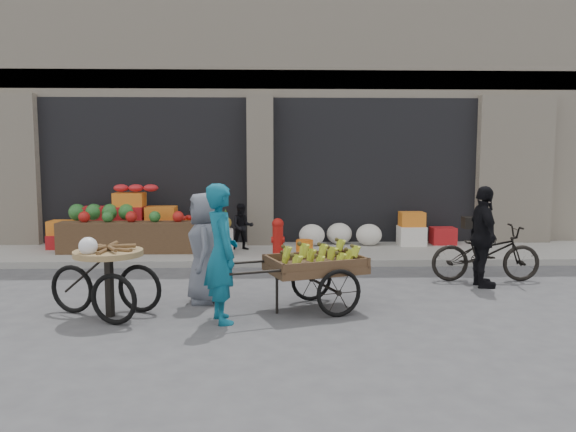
{
  "coord_description": "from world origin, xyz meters",
  "views": [
    {
      "loc": [
        0.23,
        -6.89,
        1.99
      ],
      "look_at": [
        0.48,
        1.39,
        1.1
      ],
      "focal_mm": 35.0,
      "sensor_mm": 36.0,
      "label": 1
    }
  ],
  "objects_px": {
    "vendor_grey": "(204,248)",
    "cyclist": "(483,237)",
    "pineapple_bin": "(220,242)",
    "fire_hydrant": "(278,235)",
    "tricycle_cart": "(108,272)",
    "banana_cart": "(312,263)",
    "seated_person": "(242,227)",
    "vendor_woman": "(221,253)",
    "bicycle": "(486,253)",
    "orange_bucket": "(304,248)"
  },
  "relations": [
    {
      "from": "vendor_grey",
      "to": "cyclist",
      "type": "height_order",
      "value": "cyclist"
    },
    {
      "from": "pineapple_bin",
      "to": "fire_hydrant",
      "type": "height_order",
      "value": "fire_hydrant"
    },
    {
      "from": "tricycle_cart",
      "to": "vendor_grey",
      "type": "relative_size",
      "value": 0.97
    },
    {
      "from": "banana_cart",
      "to": "vendor_grey",
      "type": "distance_m",
      "value": 1.5
    },
    {
      "from": "tricycle_cart",
      "to": "cyclist",
      "type": "bearing_deg",
      "value": 34.16
    },
    {
      "from": "banana_cart",
      "to": "vendor_grey",
      "type": "bearing_deg",
      "value": 144.01
    },
    {
      "from": "banana_cart",
      "to": "cyclist",
      "type": "height_order",
      "value": "cyclist"
    },
    {
      "from": "pineapple_bin",
      "to": "vendor_grey",
      "type": "bearing_deg",
      "value": -88.65
    },
    {
      "from": "banana_cart",
      "to": "vendor_grey",
      "type": "xyz_separation_m",
      "value": [
        -1.43,
        0.43,
        0.13
      ]
    },
    {
      "from": "banana_cart",
      "to": "seated_person",
      "type": "bearing_deg",
      "value": 86.18
    },
    {
      "from": "pineapple_bin",
      "to": "fire_hydrant",
      "type": "distance_m",
      "value": 1.11
    },
    {
      "from": "vendor_woman",
      "to": "bicycle",
      "type": "xyz_separation_m",
      "value": [
        4.01,
        2.09,
        -0.38
      ]
    },
    {
      "from": "tricycle_cart",
      "to": "bicycle",
      "type": "relative_size",
      "value": 0.85
    },
    {
      "from": "vendor_woman",
      "to": "vendor_grey",
      "type": "bearing_deg",
      "value": -1.32
    },
    {
      "from": "banana_cart",
      "to": "vendor_woman",
      "type": "relative_size",
      "value": 1.31
    },
    {
      "from": "seated_person",
      "to": "tricycle_cart",
      "type": "xyz_separation_m",
      "value": [
        -1.44,
        -4.22,
        -0.02
      ]
    },
    {
      "from": "pineapple_bin",
      "to": "cyclist",
      "type": "bearing_deg",
      "value": -27.53
    },
    {
      "from": "orange_bucket",
      "to": "vendor_woman",
      "type": "xyz_separation_m",
      "value": [
        -1.22,
        -3.77,
        0.56
      ]
    },
    {
      "from": "vendor_woman",
      "to": "tricycle_cart",
      "type": "relative_size",
      "value": 1.15
    },
    {
      "from": "seated_person",
      "to": "cyclist",
      "type": "relative_size",
      "value": 0.6
    },
    {
      "from": "fire_hydrant",
      "to": "tricycle_cart",
      "type": "relative_size",
      "value": 0.49
    },
    {
      "from": "fire_hydrant",
      "to": "orange_bucket",
      "type": "xyz_separation_m",
      "value": [
        0.5,
        -0.05,
        -0.23
      ]
    },
    {
      "from": "orange_bucket",
      "to": "cyclist",
      "type": "relative_size",
      "value": 0.21
    },
    {
      "from": "orange_bucket",
      "to": "seated_person",
      "type": "bearing_deg",
      "value": 149.74
    },
    {
      "from": "banana_cart",
      "to": "vendor_grey",
      "type": "relative_size",
      "value": 1.46
    },
    {
      "from": "tricycle_cart",
      "to": "orange_bucket",
      "type": "bearing_deg",
      "value": 71.94
    },
    {
      "from": "seated_person",
      "to": "vendor_woman",
      "type": "height_order",
      "value": "vendor_woman"
    },
    {
      "from": "fire_hydrant",
      "to": "cyclist",
      "type": "height_order",
      "value": "cyclist"
    },
    {
      "from": "orange_bucket",
      "to": "vendor_woman",
      "type": "height_order",
      "value": "vendor_woman"
    },
    {
      "from": "pineapple_bin",
      "to": "orange_bucket",
      "type": "bearing_deg",
      "value": -3.58
    },
    {
      "from": "pineapple_bin",
      "to": "seated_person",
      "type": "distance_m",
      "value": 0.75
    },
    {
      "from": "fire_hydrant",
      "to": "vendor_woman",
      "type": "bearing_deg",
      "value": -100.67
    },
    {
      "from": "fire_hydrant",
      "to": "seated_person",
      "type": "xyz_separation_m",
      "value": [
        -0.7,
        0.65,
        0.08
      ]
    },
    {
      "from": "pineapple_bin",
      "to": "vendor_grey",
      "type": "distance_m",
      "value": 2.98
    },
    {
      "from": "bicycle",
      "to": "vendor_woman",
      "type": "bearing_deg",
      "value": 119.25
    },
    {
      "from": "pineapple_bin",
      "to": "tricycle_cart",
      "type": "bearing_deg",
      "value": -105.96
    },
    {
      "from": "pineapple_bin",
      "to": "vendor_grey",
      "type": "relative_size",
      "value": 0.35
    },
    {
      "from": "vendor_grey",
      "to": "cyclist",
      "type": "distance_m",
      "value": 4.19
    },
    {
      "from": "banana_cart",
      "to": "vendor_woman",
      "type": "height_order",
      "value": "vendor_woman"
    },
    {
      "from": "fire_hydrant",
      "to": "banana_cart",
      "type": "relative_size",
      "value": 0.33
    },
    {
      "from": "orange_bucket",
      "to": "banana_cart",
      "type": "height_order",
      "value": "banana_cart"
    },
    {
      "from": "banana_cart",
      "to": "tricycle_cart",
      "type": "bearing_deg",
      "value": 166.07
    },
    {
      "from": "vendor_woman",
      "to": "tricycle_cart",
      "type": "xyz_separation_m",
      "value": [
        -1.42,
        0.25,
        -0.27
      ]
    },
    {
      "from": "pineapple_bin",
      "to": "vendor_grey",
      "type": "xyz_separation_m",
      "value": [
        0.07,
        -2.95,
        0.38
      ]
    },
    {
      "from": "fire_hydrant",
      "to": "seated_person",
      "type": "height_order",
      "value": "seated_person"
    },
    {
      "from": "banana_cart",
      "to": "fire_hydrant",
      "type": "bearing_deg",
      "value": 77.6
    },
    {
      "from": "fire_hydrant",
      "to": "orange_bucket",
      "type": "height_order",
      "value": "fire_hydrant"
    },
    {
      "from": "vendor_woman",
      "to": "banana_cart",
      "type": "bearing_deg",
      "value": -86.57
    },
    {
      "from": "bicycle",
      "to": "pineapple_bin",
      "type": "bearing_deg",
      "value": 69.6
    },
    {
      "from": "orange_bucket",
      "to": "vendor_woman",
      "type": "bearing_deg",
      "value": -107.93
    }
  ]
}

